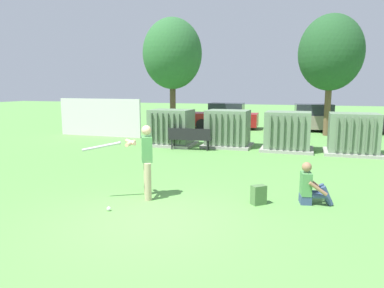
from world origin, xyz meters
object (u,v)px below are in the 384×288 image
Objects in this scene: batter at (145,157)px; parked_car_leftmost at (225,117)px; transformer_mid_west at (228,129)px; seated_spectator at (310,187)px; transformer_mid_east at (288,132)px; transformer_east at (353,134)px; sports_ball at (109,209)px; park_bench at (190,137)px; transformer_west at (171,128)px; parked_car_left_of_center at (311,119)px; backpack at (258,195)px.

batter reaches higher than parked_car_leftmost.
seated_spectator is at bearing -63.79° from transformer_mid_west.
batter reaches higher than transformer_mid_east.
transformer_mid_east is 2.48m from transformer_east.
batter is at bearing 73.56° from sports_ball.
park_bench is at bearing 129.72° from seated_spectator.
park_bench is (-3.91, -1.09, -0.25)m from transformer_mid_east.
transformer_mid_east is 2.18× the size of seated_spectator.
transformer_west is at bearing -177.65° from transformer_mid_east.
transformer_west is 23.33× the size of sports_ball.
transformer_east is 6.49m from park_bench.
park_bench is (-6.40, -1.05, -0.25)m from transformer_east.
parked_car_leftmost is (-6.76, 7.10, -0.04)m from transformer_east.
seated_spectator reaches higher than park_bench.
transformer_east and parked_car_left_of_center have the same top height.
transformer_mid_west and transformer_mid_east have the same top height.
transformer_west is 8.64m from backpack.
transformer_west is 2.18× the size of seated_spectator.
parked_car_left_of_center is (6.03, 7.49, -0.04)m from transformer_west.
backpack is at bearing -55.50° from transformer_west.
transformer_mid_east is (5.08, 0.21, 0.00)m from transformer_west.
transformer_mid_west is at bearing -76.05° from parked_car_leftmost.
park_bench is at bearing -120.14° from parked_car_left_of_center.
transformer_west is at bearing 102.50° from sports_ball.
sports_ball is at bearing -84.57° from park_bench.
transformer_mid_east is 4.77× the size of backpack.
transformer_west is at bearing -178.73° from transformer_east.
seated_spectator is (3.77, 0.74, -0.60)m from batter.
sports_ball is (1.90, -8.55, -0.74)m from transformer_west.
sports_ball is 0.02× the size of parked_car_left_of_center.
transformer_mid_east is 9.35m from sports_ball.
sports_ball is at bearing -109.97° from transformer_mid_east.
transformer_mid_west is at bearing 107.57° from backpack.
seated_spectator is 1.20m from backpack.
backpack is (2.99, 1.44, 0.17)m from sports_ball.
transformer_west reaches higher than backpack.
seated_spectator is (0.92, -6.90, -0.41)m from transformer_mid_east.
park_bench is 0.42× the size of parked_car_left_of_center.
transformer_mid_west is 9.00m from sports_ball.
parked_car_left_of_center reaches higher than park_bench.
transformer_east is at bearing -46.41° from parked_car_leftmost.
transformer_east is at bearing -0.93° from transformer_mid_east.
transformer_mid_east and parked_car_left_of_center have the same top height.
transformer_east is 9.28m from batter.
backpack is at bearing -159.59° from seated_spectator.
transformer_mid_west is at bearing -116.38° from parked_car_left_of_center.
transformer_west is 0.49× the size of parked_car_leftmost.
transformer_mid_west is 0.48× the size of parked_car_left_of_center.
seated_spectator is (-1.57, -6.86, -0.41)m from transformer_east.
transformer_mid_west is 4.77× the size of backpack.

